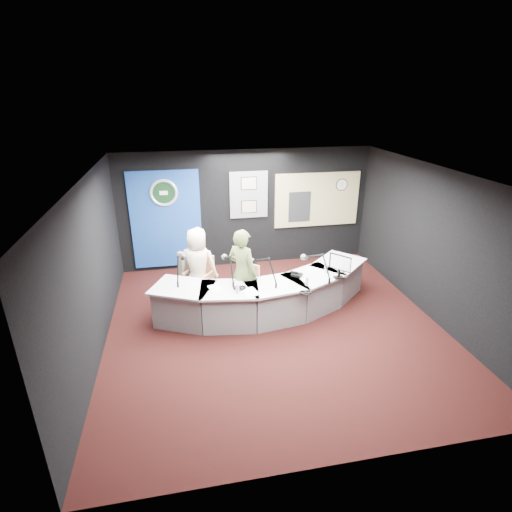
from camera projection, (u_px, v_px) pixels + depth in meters
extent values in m
plane|color=black|center=(275.00, 326.00, 7.37)|extent=(6.00, 6.00, 0.00)
cube|color=silver|center=(278.00, 175.00, 6.29)|extent=(6.00, 6.00, 0.02)
cube|color=black|center=(247.00, 209.00, 9.55)|extent=(6.00, 0.02, 2.80)
cube|color=black|center=(346.00, 367.00, 4.11)|extent=(6.00, 0.02, 2.80)
cube|color=black|center=(92.00, 271.00, 6.30)|extent=(0.02, 6.00, 2.80)
cube|color=black|center=(434.00, 245.00, 7.36)|extent=(0.02, 6.00, 2.80)
cube|color=navy|center=(166.00, 220.00, 9.24)|extent=(1.60, 0.05, 2.30)
torus|color=silver|center=(164.00, 193.00, 8.95)|extent=(0.63, 0.07, 0.63)
cylinder|color=black|center=(164.00, 193.00, 8.96)|extent=(0.48, 0.01, 0.48)
cube|color=slate|center=(249.00, 195.00, 9.39)|extent=(0.90, 0.04, 1.10)
cube|color=gray|center=(249.00, 183.00, 9.26)|extent=(0.34, 0.02, 0.27)
cube|color=gray|center=(249.00, 207.00, 9.47)|extent=(0.34, 0.02, 0.27)
cube|color=tan|center=(317.00, 200.00, 9.77)|extent=(2.12, 0.06, 1.32)
cube|color=#FFE8A1|center=(317.00, 200.00, 9.76)|extent=(2.00, 0.02, 1.20)
cube|color=black|center=(299.00, 207.00, 9.72)|extent=(0.55, 0.02, 0.75)
cylinder|color=white|center=(342.00, 185.00, 9.71)|extent=(0.28, 0.01, 0.28)
cube|color=#696358|center=(189.00, 270.00, 8.20)|extent=(0.46, 0.38, 0.70)
imported|color=#FFE9CB|center=(198.00, 266.00, 7.99)|extent=(0.89, 0.72, 1.57)
imported|color=#566534|center=(242.00, 272.00, 7.52)|extent=(0.73, 0.73, 1.71)
cube|color=black|center=(340.00, 262.00, 7.43)|extent=(0.27, 0.32, 0.27)
cube|color=black|center=(297.00, 275.00, 7.62)|extent=(0.25, 0.24, 0.05)
torus|color=black|center=(306.00, 292.00, 6.98)|extent=(0.20, 0.20, 0.03)
torus|color=black|center=(240.00, 288.00, 7.13)|extent=(0.20, 0.20, 0.03)
cube|color=white|center=(215.00, 288.00, 7.16)|extent=(0.27, 0.33, 0.00)
cube|color=white|center=(251.00, 292.00, 7.03)|extent=(0.31, 0.38, 0.00)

